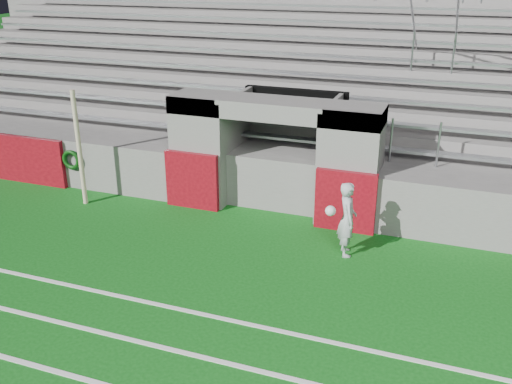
% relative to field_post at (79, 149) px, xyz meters
% --- Properties ---
extents(ground, '(90.00, 90.00, 0.00)m').
position_rel_field_post_xyz_m(ground, '(4.34, -2.27, -1.37)').
color(ground, '#0D5212').
rests_on(ground, ground).
extents(field_post, '(0.11, 0.11, 2.74)m').
position_rel_field_post_xyz_m(field_post, '(0.00, 0.00, 0.00)').
color(field_post, beige).
rests_on(field_post, ground).
extents(stadium_structure, '(26.00, 8.48, 5.42)m').
position_rel_field_post_xyz_m(stadium_structure, '(4.34, 5.70, 0.12)').
color(stadium_structure, slate).
rests_on(stadium_structure, ground).
extents(goalkeeper_with_ball, '(0.65, 0.68, 1.51)m').
position_rel_field_post_xyz_m(goalkeeper_with_ball, '(6.38, -0.39, -0.61)').
color(goalkeeper_with_ball, '#ABB1B5').
rests_on(goalkeeper_with_ball, ground).
extents(hose_coil, '(0.52, 0.15, 0.54)m').
position_rel_field_post_xyz_m(hose_coil, '(-0.78, 0.65, -0.58)').
color(hose_coil, '#0C401B').
rests_on(hose_coil, ground).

